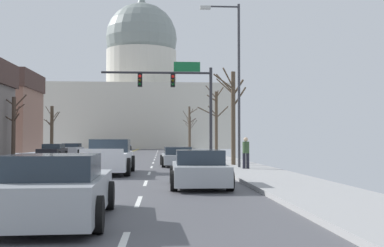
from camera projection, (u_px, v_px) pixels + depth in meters
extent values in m
cube|color=#4B4B50|center=(67.00, 177.00, 20.47)|extent=(14.00, 180.00, 0.06)
cube|color=yellow|center=(64.00, 177.00, 20.47)|extent=(0.10, 176.40, 0.00)
cube|color=yellow|center=(69.00, 177.00, 20.48)|extent=(0.10, 176.40, 0.00)
cube|color=silver|center=(122.00, 246.00, 7.03)|extent=(0.12, 2.20, 0.00)
cube|color=silver|center=(139.00, 201.00, 12.22)|extent=(0.12, 2.20, 0.00)
cube|color=silver|center=(146.00, 183.00, 17.41)|extent=(0.12, 2.20, 0.00)
cube|color=silver|center=(149.00, 173.00, 22.59)|extent=(0.12, 2.20, 0.00)
cube|color=silver|center=(152.00, 167.00, 27.78)|extent=(0.12, 2.20, 0.00)
cube|color=silver|center=(153.00, 163.00, 32.97)|extent=(0.12, 2.20, 0.00)
cube|color=silver|center=(154.00, 160.00, 38.15)|extent=(0.12, 2.20, 0.00)
cube|color=silver|center=(155.00, 157.00, 43.34)|extent=(0.12, 2.20, 0.00)
cube|color=silver|center=(156.00, 156.00, 48.52)|extent=(0.12, 2.20, 0.00)
cube|color=silver|center=(157.00, 154.00, 53.71)|extent=(0.12, 2.20, 0.00)
cube|color=silver|center=(157.00, 153.00, 58.90)|extent=(0.12, 2.20, 0.00)
cube|color=silver|center=(157.00, 152.00, 64.08)|extent=(0.12, 2.20, 0.00)
cube|color=silver|center=(158.00, 151.00, 69.27)|extent=(0.12, 2.20, 0.00)
cube|color=silver|center=(158.00, 150.00, 74.46)|extent=(0.12, 2.20, 0.00)
cube|color=silver|center=(158.00, 150.00, 79.64)|extent=(0.12, 2.20, 0.00)
cube|color=silver|center=(158.00, 149.00, 84.83)|extent=(0.12, 2.20, 0.00)
cube|color=silver|center=(30.00, 167.00, 27.33)|extent=(0.12, 2.20, 0.00)
cube|color=silver|center=(51.00, 163.00, 32.52)|extent=(0.12, 2.20, 0.00)
cube|color=silver|center=(66.00, 160.00, 37.71)|extent=(0.12, 2.20, 0.00)
cube|color=silver|center=(78.00, 158.00, 42.89)|extent=(0.12, 2.20, 0.00)
cube|color=silver|center=(87.00, 156.00, 48.08)|extent=(0.12, 2.20, 0.00)
cube|color=silver|center=(94.00, 154.00, 53.27)|extent=(0.12, 2.20, 0.00)
cube|color=silver|center=(100.00, 153.00, 58.45)|extent=(0.12, 2.20, 0.00)
cube|color=silver|center=(105.00, 152.00, 63.64)|extent=(0.12, 2.20, 0.00)
cube|color=silver|center=(109.00, 151.00, 68.83)|extent=(0.12, 2.20, 0.00)
cube|color=silver|center=(113.00, 150.00, 74.01)|extent=(0.12, 2.20, 0.00)
cube|color=silver|center=(116.00, 150.00, 79.20)|extent=(0.12, 2.20, 0.00)
cube|color=silver|center=(119.00, 149.00, 84.38)|extent=(0.12, 2.20, 0.00)
cube|color=#989898|center=(262.00, 174.00, 21.02)|extent=(3.00, 180.00, 0.14)
cylinder|color=#28282D|center=(211.00, 114.00, 34.09)|extent=(0.22, 0.22, 6.65)
cylinder|color=#28282D|center=(156.00, 73.00, 33.95)|extent=(7.80, 0.16, 0.16)
cube|color=black|center=(173.00, 81.00, 34.00)|extent=(0.32, 0.28, 0.92)
sphere|color=red|center=(173.00, 76.00, 33.85)|extent=(0.22, 0.22, 0.22)
sphere|color=#332B05|center=(173.00, 80.00, 33.84)|extent=(0.22, 0.22, 0.22)
sphere|color=black|center=(173.00, 84.00, 33.83)|extent=(0.22, 0.22, 0.22)
cube|color=black|center=(140.00, 80.00, 33.85)|extent=(0.32, 0.28, 0.92)
sphere|color=red|center=(140.00, 76.00, 33.70)|extent=(0.22, 0.22, 0.22)
sphere|color=#332B05|center=(140.00, 80.00, 33.69)|extent=(0.22, 0.22, 0.22)
sphere|color=black|center=(140.00, 84.00, 33.68)|extent=(0.22, 0.22, 0.22)
cube|color=#146033|center=(187.00, 67.00, 34.12)|extent=(1.90, 0.06, 0.70)
cylinder|color=#333338|center=(239.00, 85.00, 25.40)|extent=(0.14, 0.14, 8.74)
cylinder|color=#333338|center=(222.00, 7.00, 25.49)|extent=(1.80, 0.09, 0.09)
cube|color=#B2B2AD|center=(205.00, 8.00, 25.43)|extent=(0.56, 0.24, 0.16)
cube|color=beige|center=(141.00, 118.00, 94.60)|extent=(33.69, 22.61, 11.81)
cylinder|color=beige|center=(141.00, 70.00, 94.94)|extent=(13.89, 13.89, 7.59)
sphere|color=gray|center=(142.00, 39.00, 95.16)|extent=(14.14, 14.14, 14.14)
cube|color=#9EA3A8|center=(177.00, 159.00, 28.92)|extent=(1.88, 4.68, 0.55)
cube|color=#232D38|center=(177.00, 151.00, 28.51)|extent=(1.60, 2.30, 0.45)
cylinder|color=black|center=(162.00, 160.00, 30.26)|extent=(0.24, 0.65, 0.64)
cylinder|color=black|center=(189.00, 160.00, 30.43)|extent=(0.24, 0.65, 0.64)
cylinder|color=black|center=(164.00, 162.00, 27.41)|extent=(0.24, 0.65, 0.64)
cylinder|color=black|center=(193.00, 162.00, 27.57)|extent=(0.24, 0.65, 0.64)
cube|color=silver|center=(109.00, 161.00, 22.26)|extent=(1.97, 5.36, 0.77)
cube|color=#1E2833|center=(110.00, 146.00, 23.03)|extent=(1.81, 1.82, 0.62)
cube|color=silver|center=(102.00, 152.00, 19.67)|extent=(1.81, 0.10, 0.22)
cylinder|color=black|center=(92.00, 164.00, 23.80)|extent=(0.28, 0.80, 0.80)
cylinder|color=black|center=(132.00, 163.00, 23.92)|extent=(0.28, 0.80, 0.80)
cylinder|color=black|center=(81.00, 167.00, 20.59)|extent=(0.28, 0.80, 0.80)
cylinder|color=black|center=(127.00, 167.00, 20.71)|extent=(0.28, 0.80, 0.80)
cube|color=#9EA3A8|center=(199.00, 173.00, 16.07)|extent=(1.79, 4.37, 0.61)
cube|color=#232D38|center=(199.00, 157.00, 15.91)|extent=(1.55, 1.91, 0.47)
cylinder|color=black|center=(173.00, 174.00, 17.36)|extent=(0.23, 0.64, 0.64)
cylinder|color=black|center=(220.00, 174.00, 17.45)|extent=(0.23, 0.64, 0.64)
cylinder|color=black|center=(174.00, 181.00, 14.67)|extent=(0.23, 0.64, 0.64)
cylinder|color=black|center=(230.00, 181.00, 14.76)|extent=(0.23, 0.64, 0.64)
cube|color=#9EA3A8|center=(57.00, 195.00, 9.32)|extent=(1.99, 4.58, 0.69)
cube|color=#232D38|center=(53.00, 166.00, 8.91)|extent=(1.68, 2.01, 0.45)
cylinder|color=black|center=(26.00, 196.00, 10.61)|extent=(0.24, 0.65, 0.64)
cylinder|color=black|center=(109.00, 195.00, 10.79)|extent=(0.24, 0.65, 0.64)
cylinder|color=black|center=(97.00, 215.00, 8.01)|extent=(0.24, 0.65, 0.64)
cube|color=black|center=(52.00, 153.00, 40.66)|extent=(1.76, 4.70, 0.69)
cube|color=#232D38|center=(54.00, 146.00, 41.14)|extent=(1.53, 2.35, 0.40)
cylinder|color=black|center=(59.00, 155.00, 39.27)|extent=(0.23, 0.64, 0.64)
cylinder|color=black|center=(38.00, 155.00, 39.15)|extent=(0.23, 0.64, 0.64)
cylinder|color=black|center=(66.00, 154.00, 42.17)|extent=(0.23, 0.64, 0.64)
cylinder|color=black|center=(46.00, 154.00, 42.04)|extent=(0.23, 0.64, 0.64)
cube|color=silver|center=(71.00, 150.00, 49.64)|extent=(1.93, 4.43, 0.70)
cube|color=#232D38|center=(72.00, 145.00, 50.00)|extent=(1.69, 2.06, 0.39)
cylinder|color=black|center=(78.00, 152.00, 48.32)|extent=(0.22, 0.64, 0.64)
cylinder|color=black|center=(59.00, 153.00, 48.21)|extent=(0.22, 0.64, 0.64)
cylinder|color=black|center=(83.00, 152.00, 51.05)|extent=(0.22, 0.64, 0.64)
cylinder|color=black|center=(65.00, 152.00, 50.95)|extent=(0.22, 0.64, 0.64)
cube|color=#6B6056|center=(116.00, 148.00, 63.18)|extent=(1.78, 4.70, 0.66)
cube|color=#232D38|center=(116.00, 144.00, 63.46)|extent=(1.55, 2.17, 0.39)
cylinder|color=black|center=(121.00, 150.00, 61.78)|extent=(0.23, 0.64, 0.64)
cylinder|color=black|center=(108.00, 150.00, 61.69)|extent=(0.23, 0.64, 0.64)
cylinder|color=black|center=(123.00, 149.00, 64.67)|extent=(0.23, 0.64, 0.64)
cylinder|color=black|center=(110.00, 149.00, 64.58)|extent=(0.23, 0.64, 0.64)
cube|color=navy|center=(124.00, 147.00, 74.00)|extent=(1.90, 4.29, 0.59)
cube|color=#232D38|center=(124.00, 144.00, 74.34)|extent=(1.62, 2.13, 0.44)
cylinder|color=black|center=(129.00, 148.00, 72.71)|extent=(0.24, 0.65, 0.64)
cylinder|color=black|center=(117.00, 148.00, 72.66)|extent=(0.24, 0.65, 0.64)
cylinder|color=black|center=(131.00, 148.00, 75.33)|extent=(0.24, 0.65, 0.64)
cylinder|color=black|center=(120.00, 148.00, 75.28)|extent=(0.24, 0.65, 0.64)
cylinder|color=#423328|center=(190.00, 133.00, 70.17)|extent=(0.24, 0.24, 4.92)
cylinder|color=#423328|center=(194.00, 125.00, 70.15)|extent=(1.08, 0.28, 1.39)
cylinder|color=#423328|center=(188.00, 126.00, 70.92)|extent=(0.69, 1.52, 0.91)
cylinder|color=#423328|center=(193.00, 120.00, 70.63)|extent=(1.02, 0.85, 0.75)
cylinder|color=#423328|center=(190.00, 117.00, 69.84)|extent=(0.15, 0.93, 1.46)
cylinder|color=#423328|center=(192.00, 124.00, 70.52)|extent=(0.65, 0.65, 0.96)
cylinder|color=#4C3D2D|center=(52.00, 129.00, 53.30)|extent=(0.37, 0.37, 5.26)
cylinder|color=#4C3D2D|center=(48.00, 122.00, 53.27)|extent=(0.93, 0.14, 0.66)
cylinder|color=#4C3D2D|center=(49.00, 124.00, 53.18)|extent=(0.70, 0.38, 0.84)
cylinder|color=#4C3D2D|center=(49.00, 112.00, 53.07)|extent=(0.66, 0.64, 1.13)
cylinder|color=#4C3D2D|center=(55.00, 116.00, 53.62)|extent=(0.64, 0.61, 0.92)
cylinder|color=#4C3D2D|center=(52.00, 115.00, 52.95)|extent=(0.24, 0.88, 0.62)
cylinder|color=#4C3D2D|center=(51.00, 116.00, 53.68)|extent=(0.41, 0.78, 1.15)
cylinder|color=#4C3D2D|center=(56.00, 118.00, 53.21)|extent=(1.02, 0.45, 1.39)
cylinder|color=#4C3D2D|center=(233.00, 118.00, 27.80)|extent=(0.25, 0.25, 5.45)
cylinder|color=#4C3D2D|center=(225.00, 83.00, 28.23)|extent=(0.99, 0.88, 1.25)
cylinder|color=#4C3D2D|center=(225.00, 86.00, 28.22)|extent=(0.97, 0.85, 1.05)
cylinder|color=#4C3D2D|center=(239.00, 97.00, 27.81)|extent=(0.82, 0.23, 1.18)
cylinder|color=#4C3D2D|center=(228.00, 78.00, 27.35)|extent=(0.82, 1.10, 1.05)
cylinder|color=#4C3D2D|center=(223.00, 82.00, 27.63)|extent=(1.27, 0.51, 0.89)
cylinder|color=#4C3D2D|center=(238.00, 88.00, 28.11)|extent=(0.80, 0.60, 1.04)
cylinder|color=#423328|center=(14.00, 127.00, 40.55)|extent=(0.33, 0.33, 5.13)
cylinder|color=#423328|center=(4.00, 116.00, 40.51)|extent=(1.70, 0.14, 1.13)
cylinder|color=#423328|center=(20.00, 101.00, 40.78)|extent=(1.09, 0.39, 1.24)
cylinder|color=#423328|center=(17.00, 114.00, 41.20)|extent=(0.18, 1.30, 1.41)
cylinder|color=#423328|center=(19.00, 108.00, 40.64)|extent=(0.94, 0.10, 0.76)
cylinder|color=#423328|center=(16.00, 118.00, 40.27)|extent=(0.75, 0.77, 0.76)
cylinder|color=#423328|center=(8.00, 101.00, 40.67)|extent=(1.03, 0.25, 0.80)
cylinder|color=#4C3D2D|center=(216.00, 124.00, 41.42)|extent=(0.27, 0.27, 5.68)
cylinder|color=#4C3D2D|center=(220.00, 92.00, 41.62)|extent=(0.74, 0.28, 1.01)
cylinder|color=#4C3D2D|center=(217.00, 98.00, 41.14)|extent=(0.15, 0.79, 1.20)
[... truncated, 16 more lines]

